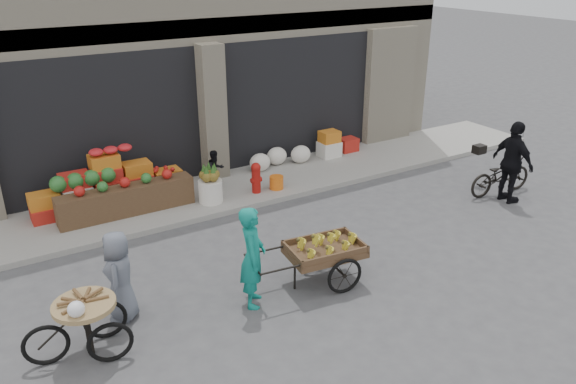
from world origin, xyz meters
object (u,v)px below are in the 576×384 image
seated_person (215,170)px  vendor_grey (120,276)px  banana_cart (322,248)px  orange_bucket (276,182)px  fire_hydrant (256,176)px  cyclist (513,163)px  tricycle_cart (86,320)px  bicycle (501,175)px  vendor_woman (253,257)px  pineapple_bin (211,191)px

seated_person → vendor_grey: vendor_grey is taller
seated_person → banana_cart: size_ratio=0.42×
orange_bucket → seated_person: (-1.20, 0.70, 0.31)m
fire_hydrant → cyclist: bearing=-33.7°
tricycle_cart → cyclist: 9.26m
fire_hydrant → cyclist: (4.69, -3.13, 0.42)m
bicycle → cyclist: cyclist is taller
seated_person → tricycle_cart: 5.74m
vendor_woman → vendor_grey: bearing=99.6°
orange_bucket → cyclist: bearing=-36.3°
banana_cart → cyclist: cyclist is taller
seated_person → cyclist: bearing=-45.0°
fire_hydrant → bicycle: bearing=-29.1°
pineapple_bin → vendor_woman: 3.88m
vendor_grey → pineapple_bin: bearing=164.9°
tricycle_cart → bicycle: size_ratio=0.85×
vendor_woman → pineapple_bin: bearing=16.2°
orange_bucket → cyclist: size_ratio=0.17×
fire_hydrant → pineapple_bin: bearing=177.4°
fire_hydrant → orange_bucket: (0.50, -0.05, -0.23)m
pineapple_bin → vendor_grey: 4.14m
vendor_grey → orange_bucket: bearing=151.3°
seated_person → vendor_woman: vendor_woman is taller
orange_bucket → tricycle_cart: bearing=-145.0°
pineapple_bin → vendor_woman: (-0.94, -3.74, 0.46)m
tricycle_cart → banana_cart: bearing=5.8°
orange_bucket → banana_cart: (-1.27, -3.69, 0.37)m
pineapple_bin → fire_hydrant: bearing=-2.6°
bicycle → cyclist: 0.65m
banana_cart → vendor_woman: size_ratio=1.32×
orange_bucket → tricycle_cart: 6.18m
vendor_woman → bicycle: bearing=-51.8°
orange_bucket → cyclist: (4.19, -3.08, 0.65)m
seated_person → vendor_woman: 4.55m
tricycle_cart → pineapple_bin: bearing=54.5°
seated_person → cyclist: size_ratio=0.50×
pineapple_bin → fire_hydrant: 1.11m
pineapple_bin → vendor_woman: size_ratio=0.31×
banana_cart → tricycle_cart: size_ratio=1.51×
vendor_grey → bicycle: vendor_grey is taller
pineapple_bin → banana_cart: banana_cart is taller
seated_person → bicycle: seated_person is taller
fire_hydrant → vendor_grey: size_ratio=0.49×
fire_hydrant → seated_person: (-0.70, 0.65, 0.08)m
pineapple_bin → vendor_woman: bearing=-104.1°
cyclist → fire_hydrant: bearing=61.4°
vendor_grey → bicycle: bearing=119.3°
orange_bucket → vendor_woman: size_ratio=0.19×
orange_bucket → vendor_woman: bearing=-124.9°
fire_hydrant → orange_bucket: fire_hydrant is taller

